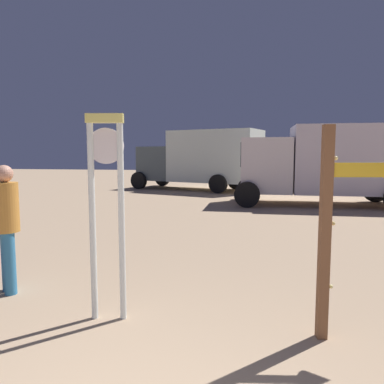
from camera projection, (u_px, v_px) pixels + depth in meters
standing_clock at (107, 197)px, 4.07m from camera, size 0.41×0.14×2.29m
arrow_sign at (355, 205)px, 3.61m from camera, size 0.88×0.29×2.14m
person_near_clock at (6, 222)px, 4.90m from camera, size 0.33×0.33×1.72m
box_truck_near at (338, 162)px, 13.36m from camera, size 6.84×2.61×2.87m
box_truck_far at (202, 158)px, 19.08m from camera, size 7.06×4.43×3.04m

